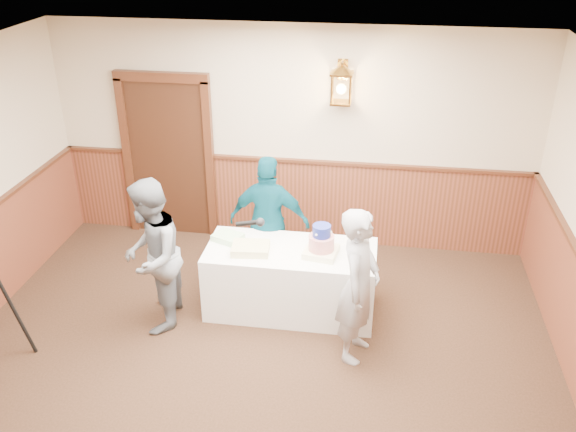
# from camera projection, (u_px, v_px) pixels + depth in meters

# --- Properties ---
(room_shell) EXTENTS (6.02, 7.02, 2.81)m
(room_shell) POSITION_uv_depth(u_px,v_px,m) (230.00, 254.00, 4.84)
(room_shell) COLOR beige
(room_shell) RESTS_ON ground
(display_table) EXTENTS (1.80, 0.80, 0.75)m
(display_table) POSITION_uv_depth(u_px,v_px,m) (291.00, 279.00, 6.60)
(display_table) COLOR white
(display_table) RESTS_ON ground
(tiered_cake) EXTENTS (0.38, 0.38, 0.34)m
(tiered_cake) POSITION_uv_depth(u_px,v_px,m) (321.00, 243.00, 6.27)
(tiered_cake) COLOR #FEF6C5
(tiered_cake) RESTS_ON display_table
(sheet_cake_yellow) EXTENTS (0.41, 0.33, 0.08)m
(sheet_cake_yellow) POSITION_uv_depth(u_px,v_px,m) (251.00, 248.00, 6.37)
(sheet_cake_yellow) COLOR #D7D180
(sheet_cake_yellow) RESTS_ON display_table
(sheet_cake_green) EXTENTS (0.36, 0.33, 0.07)m
(sheet_cake_green) POSITION_uv_depth(u_px,v_px,m) (228.00, 237.00, 6.59)
(sheet_cake_green) COLOR #AEE9A5
(sheet_cake_green) RESTS_ON display_table
(interviewer) EXTENTS (1.54, 0.88, 1.65)m
(interviewer) POSITION_uv_depth(u_px,v_px,m) (152.00, 257.00, 6.15)
(interviewer) COLOR slate
(interviewer) RESTS_ON ground
(baker) EXTENTS (0.50, 0.65, 1.59)m
(baker) POSITION_uv_depth(u_px,v_px,m) (359.00, 286.00, 5.73)
(baker) COLOR #A1A1A7
(baker) RESTS_ON ground
(assistant_p) EXTENTS (0.94, 0.43, 1.57)m
(assistant_p) POSITION_uv_depth(u_px,v_px,m) (269.00, 222.00, 6.91)
(assistant_p) COLOR #0A4A5B
(assistant_p) RESTS_ON ground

